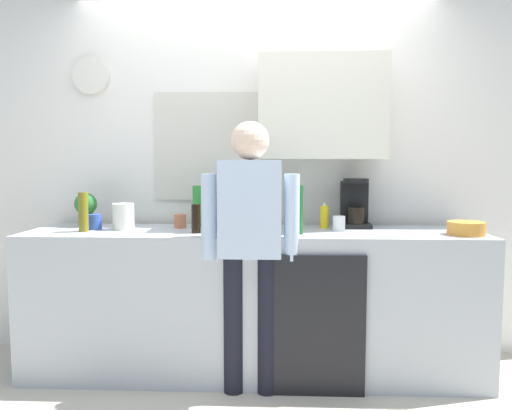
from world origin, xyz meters
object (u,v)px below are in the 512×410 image
Objects in this scene: person_at_sink at (250,234)px; cup_white_mug at (339,223)px; bottle_olive_oil at (83,212)px; bottle_green_wine at (297,210)px; bottle_dark_sauce at (196,219)px; bottle_amber_beer at (255,212)px; dish_soap at (324,216)px; bottle_clear_soda at (199,206)px; cup_terracotta_mug at (180,221)px; coffee_maker at (355,205)px; storage_canister at (123,216)px; cup_blue_mug at (95,222)px; mixing_bowl at (466,228)px; potted_plant at (86,207)px.

cup_white_mug is at bearing 34.85° from person_at_sink.
bottle_olive_oil is 1.63m from cup_white_mug.
cup_white_mug is at bearing 29.96° from bottle_green_wine.
bottle_green_wine is 1.67× the size of bottle_dark_sauce.
bottle_amber_beer is 0.55m from cup_white_mug.
cup_white_mug is at bearing -55.15° from dish_soap.
bottle_clear_soda reaches higher than cup_terracotta_mug.
bottle_dark_sauce is 0.27m from cup_terracotta_mug.
bottle_olive_oil reaches higher than dish_soap.
bottle_clear_soda is (-1.06, -0.03, -0.01)m from coffee_maker.
bottle_clear_soda is at bearing 132.09° from person_at_sink.
cup_blue_mug is at bearing -174.65° from storage_canister.
mixing_bowl is (1.29, -0.20, -0.07)m from bottle_amber_beer.
potted_plant is at bearing 108.51° from bottle_olive_oil.
bottle_green_wine is at bearing -37.72° from bottle_amber_beer.
bottle_green_wine is 1.03m from mixing_bowl.
cup_terracotta_mug is at bearing 12.00° from storage_canister.
cup_terracotta_mug is at bearing 162.75° from bottle_green_wine.
bottle_amber_beer is 1.00× the size of potted_plant.
bottle_amber_beer is 0.46m from dish_soap.
person_at_sink reaches higher than bottle_amber_beer.
person_at_sink reaches higher than bottle_dark_sauce.
cup_blue_mug is 0.19m from storage_canister.
storage_canister is at bearing -168.00° from cup_terracotta_mug.
coffee_maker is at bearing 41.40° from person_at_sink.
bottle_dark_sauce reaches higher than mixing_bowl.
dish_soap is (0.84, -0.04, -0.06)m from bottle_clear_soda.
cup_terracotta_mug is at bearing 144.84° from person_at_sink.
bottle_dark_sauce is (-1.03, -0.33, -0.06)m from coffee_maker.
coffee_maker is at bearing 12.01° from bottle_amber_beer.
person_at_sink reaches higher than bottle_olive_oil.
person_at_sink reaches higher than cup_blue_mug.
cup_white_mug is at bearing -0.15° from storage_canister.
mixing_bowl is 0.14× the size of person_at_sink.
person_at_sink is (1.03, -0.31, -0.03)m from cup_blue_mug.
potted_plant is at bearing 175.57° from cup_white_mug.
coffee_maker is 1.54m from storage_canister.
coffee_maker reaches higher than potted_plant.
bottle_amber_beer reaches higher than mixing_bowl.
bottle_olive_oil is 1.09m from bottle_amber_beer.
bottle_dark_sauce is 0.40m from person_at_sink.
bottle_green_wine reaches higher than bottle_clear_soda.
bottle_green_wine is 0.63m from bottle_dark_sauce.
cup_white_mug is 0.15m from dish_soap.
potted_plant is at bearing -178.21° from coffee_maker.
potted_plant reaches higher than cup_blue_mug.
bottle_clear_soda is 0.17× the size of person_at_sink.
person_at_sink is at bearing -11.39° from bottle_olive_oil.
bottle_amber_beer is at bearing -167.99° from coffee_maker.
person_at_sink is (-0.68, -0.51, -0.13)m from coffee_maker.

